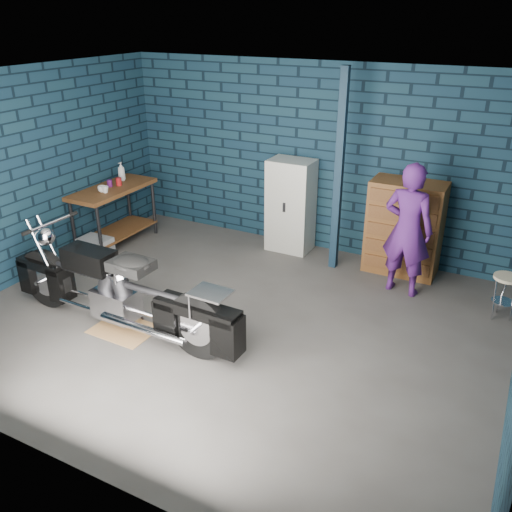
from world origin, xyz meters
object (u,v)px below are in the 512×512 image
Objects in this scene: motorcycle at (119,285)px; shop_stool at (503,297)px; person at (408,230)px; locker at (290,206)px; tool_chest at (404,228)px; storage_bin at (96,247)px; workbench at (115,216)px.

shop_stool is (3.76, 2.26, -0.30)m from motorcycle.
motorcycle is 4.77× the size of shop_stool.
person is 1.24× the size of locker.
locker is 3.14m from shop_stool.
tool_chest is at bearing -68.08° from person.
motorcycle is 4.39m from shop_stool.
tool_chest is at bearing 0.00° from locker.
locker reaches higher than tool_chest.
person is 3.74× the size of storage_bin.
tool_chest is 1.57m from shop_stool.
locker is at bearing 32.96° from storage_bin.
tool_chest is (1.67, 0.00, -0.04)m from locker.
locker is (-1.83, 0.57, -0.16)m from person.
shop_stool is at bearing 9.01° from storage_bin.
shop_stool is at bearing 32.39° from motorcycle.
tool_chest reaches higher than storage_bin.
shop_stool is (1.20, -0.13, -0.57)m from person.
motorcycle reaches higher than storage_bin.
person is at bearing -74.76° from tool_chest.
motorcycle is 3.81m from tool_chest.
workbench is 3.09× the size of storage_bin.
motorcycle is 2.03× the size of tool_chest.
locker reaches higher than shop_stool.
storage_bin is 0.33× the size of locker.
shop_stool is (5.46, 0.36, -0.18)m from workbench.
motorcycle is at bearing -148.99° from shop_stool.
workbench is at bearing -156.39° from locker.
locker is (2.41, 1.56, 0.54)m from storage_bin.
workbench reaches higher than shop_stool.
person is 4.41m from storage_bin.
tool_chest is at bearing 152.80° from shop_stool.
locker reaches higher than workbench.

